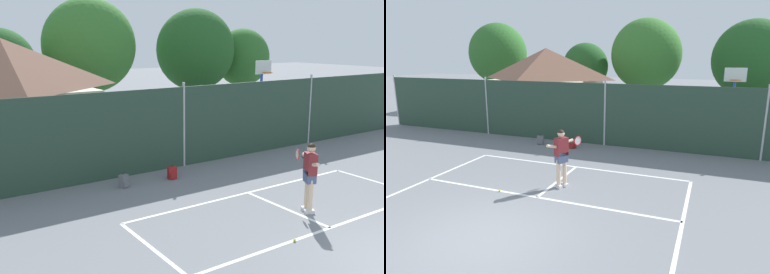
% 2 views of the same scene
% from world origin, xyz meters
% --- Properties ---
extents(ground_plane, '(120.00, 120.00, 0.00)m').
position_xyz_m(ground_plane, '(0.00, 0.00, 0.00)').
color(ground_plane, slate).
extents(court_markings, '(8.30, 11.10, 0.01)m').
position_xyz_m(court_markings, '(0.00, 0.65, 0.00)').
color(court_markings, white).
rests_on(court_markings, ground).
extents(chainlink_fence, '(26.09, 0.09, 3.00)m').
position_xyz_m(chainlink_fence, '(0.00, 9.00, 1.43)').
color(chainlink_fence, '#284233').
rests_on(chainlink_fence, ground).
extents(basketball_hoop, '(0.90, 0.67, 3.55)m').
position_xyz_m(basketball_hoop, '(5.36, 10.81, 2.31)').
color(basketball_hoop, '#284CB2').
rests_on(basketball_hoop, ground).
extents(clubhouse_building, '(6.25, 5.13, 4.52)m').
position_xyz_m(clubhouse_building, '(-5.09, 13.17, 2.35)').
color(clubhouse_building, beige).
rests_on(clubhouse_building, ground).
extents(treeline_backdrop, '(26.15, 4.27, 6.63)m').
position_xyz_m(treeline_backdrop, '(-0.60, 17.92, 3.93)').
color(treeline_backdrop, brown).
rests_on(treeline_backdrop, ground).
extents(tennis_player, '(0.64, 1.34, 1.85)m').
position_xyz_m(tennis_player, '(0.34, 3.50, 1.11)').
color(tennis_player, silver).
rests_on(tennis_player, ground).
extents(tennis_ball, '(0.07, 0.07, 0.07)m').
position_xyz_m(tennis_ball, '(-1.27, 2.43, 0.03)').
color(tennis_ball, '#CCE033').
rests_on(tennis_ball, ground).
extents(backpack_grey, '(0.33, 0.32, 0.46)m').
position_xyz_m(backpack_grey, '(-2.84, 8.00, 0.19)').
color(backpack_grey, slate).
rests_on(backpack_grey, ground).
extents(backpack_red, '(0.30, 0.28, 0.46)m').
position_xyz_m(backpack_red, '(-1.16, 7.91, 0.19)').
color(backpack_red, maroon).
rests_on(backpack_red, ground).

